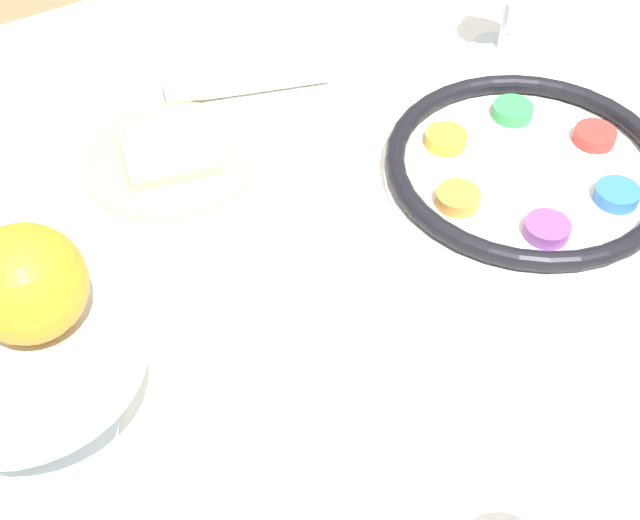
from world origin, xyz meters
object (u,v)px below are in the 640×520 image
fruit_stand (23,359)px  napkin_roll (247,76)px  orange_fruit (26,284)px  seder_plate (528,167)px  bread_plate (169,157)px

fruit_stand → napkin_roll: size_ratio=0.93×
orange_fruit → napkin_roll: orange_fruit is taller
fruit_stand → napkin_roll: 0.48m
seder_plate → fruit_stand: size_ratio=1.65×
orange_fruit → bread_plate: orange_fruit is taller
seder_plate → napkin_roll: bearing=-59.0°
fruit_stand → bread_plate: (-0.22, -0.25, -0.09)m
seder_plate → napkin_roll: size_ratio=1.54×
fruit_stand → napkin_roll: fruit_stand is taller
fruit_stand → bread_plate: fruit_stand is taller
seder_plate → fruit_stand: 0.52m
seder_plate → fruit_stand: bearing=4.0°
fruit_stand → orange_fruit: (-0.02, -0.00, 0.07)m
fruit_stand → orange_fruit: orange_fruit is taller
bread_plate → napkin_roll: size_ratio=0.98×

